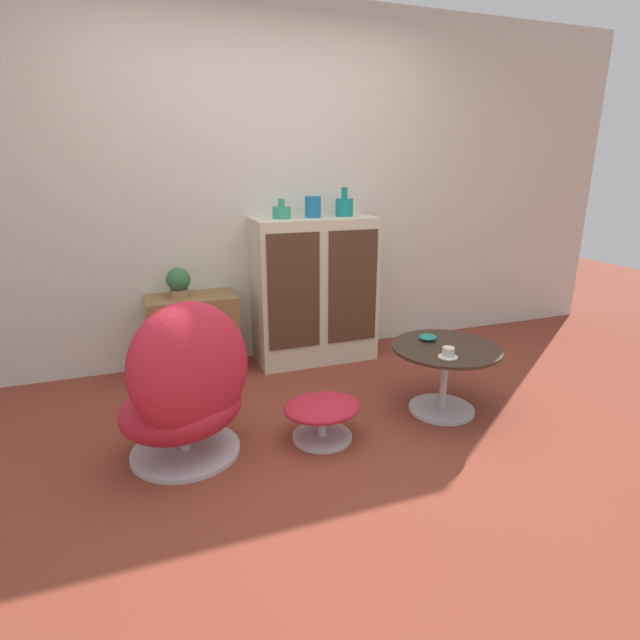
{
  "coord_description": "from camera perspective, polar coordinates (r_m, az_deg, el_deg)",
  "views": [
    {
      "loc": [
        -0.91,
        -2.11,
        1.47
      ],
      "look_at": [
        0.11,
        0.67,
        0.55
      ],
      "focal_mm": 28.0,
      "sensor_mm": 36.0,
      "label": 1
    }
  ],
  "objects": [
    {
      "name": "ground_plane",
      "position": [
        2.73,
        2.76,
        -15.39
      ],
      "size": [
        12.0,
        12.0,
        0.0
      ],
      "primitive_type": "plane",
      "color": "brown"
    },
    {
      "name": "wall_back",
      "position": [
        3.86,
        -6.76,
        14.64
      ],
      "size": [
        6.4,
        0.06,
        2.6
      ],
      "color": "beige",
      "rests_on": "ground_plane"
    },
    {
      "name": "sideboard",
      "position": [
        3.83,
        -0.65,
        3.42
      ],
      "size": [
        0.91,
        0.43,
        1.1
      ],
      "color": "beige",
      "rests_on": "ground_plane"
    },
    {
      "name": "tv_console",
      "position": [
        3.74,
        -14.24,
        -1.65
      ],
      "size": [
        0.62,
        0.37,
        0.58
      ],
      "color": "brown",
      "rests_on": "ground_plane"
    },
    {
      "name": "egg_chair",
      "position": [
        2.63,
        -15.0,
        -7.69
      ],
      "size": [
        0.85,
        0.82,
        0.87
      ],
      "color": "#B7B7BC",
      "rests_on": "ground_plane"
    },
    {
      "name": "ottoman",
      "position": [
        2.81,
        0.25,
        -10.43
      ],
      "size": [
        0.44,
        0.37,
        0.24
      ],
      "color": "#B7B7BC",
      "rests_on": "ground_plane"
    },
    {
      "name": "coffee_table",
      "position": [
        3.15,
        14.06,
        -5.26
      ],
      "size": [
        0.66,
        0.66,
        0.43
      ],
      "color": "#B7B7BC",
      "rests_on": "ground_plane"
    },
    {
      "name": "vase_leftmost",
      "position": [
        3.66,
        -4.41,
        12.23
      ],
      "size": [
        0.13,
        0.13,
        0.14
      ],
      "color": "#2D8E6B",
      "rests_on": "sideboard"
    },
    {
      "name": "vase_inner_left",
      "position": [
        3.73,
        -0.82,
        12.82
      ],
      "size": [
        0.12,
        0.12,
        0.15
      ],
      "color": "#196699",
      "rests_on": "sideboard"
    },
    {
      "name": "vase_inner_right",
      "position": [
        3.82,
        2.79,
        12.85
      ],
      "size": [
        0.13,
        0.13,
        0.21
      ],
      "color": "#147A75",
      "rests_on": "sideboard"
    },
    {
      "name": "potted_plant",
      "position": [
        3.63,
        -15.87,
        4.23
      ],
      "size": [
        0.17,
        0.17,
        0.21
      ],
      "color": "#996B4C",
      "rests_on": "tv_console"
    },
    {
      "name": "teacup",
      "position": [
        2.92,
        14.44,
        -3.7
      ],
      "size": [
        0.11,
        0.11,
        0.06
      ],
      "color": "silver",
      "rests_on": "coffee_table"
    },
    {
      "name": "bowl",
      "position": [
        3.18,
        12.21,
        -1.93
      ],
      "size": [
        0.11,
        0.11,
        0.04
      ],
      "color": "#1E7A70",
      "rests_on": "coffee_table"
    }
  ]
}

